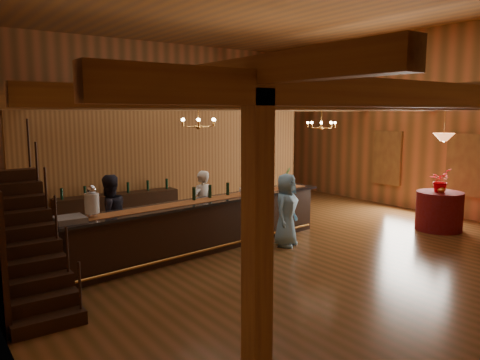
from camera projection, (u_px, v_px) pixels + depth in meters
floor at (264, 238)px, 11.28m from camera, size 14.00×14.00×0.00m
ceiling at (266, 1)px, 10.50m from camera, size 14.00×14.00×0.00m
wall_back at (141, 120)px, 16.52m from camera, size 12.00×0.10×5.50m
wall_right at (418, 121)px, 14.35m from camera, size 0.10×14.00×5.50m
beam_grid at (252, 103)px, 11.23m from camera, size 11.90×13.90×0.39m
support_posts at (279, 175)px, 10.65m from camera, size 9.20×10.20×3.20m
partition_wall at (176, 163)px, 13.58m from camera, size 9.00×0.18×3.10m
window_right_front at (465, 165)px, 13.21m from camera, size 0.12×1.05×1.75m
window_right_back at (388, 158)px, 15.30m from camera, size 0.12×1.05×1.75m
staircase at (25, 241)px, 7.39m from camera, size 1.00×2.80×2.00m
backroom_boxes at (154, 188)px, 15.46m from camera, size 4.10×0.60×1.10m
tasting_bar at (205, 225)px, 10.25m from camera, size 6.76×1.60×1.13m
beverage_dispenser at (92, 202)px, 8.48m from camera, size 0.26×0.26×0.60m
glass_rack_tray at (70, 219)px, 8.12m from camera, size 0.50×0.50×0.10m
raffle_drum at (285, 181)px, 11.78m from camera, size 0.34×0.24×0.30m
bar_bottle_0 at (194, 194)px, 10.12m from camera, size 0.07×0.07×0.30m
bar_bottle_1 at (210, 192)px, 10.41m from camera, size 0.07×0.07×0.30m
bar_bottle_2 at (228, 189)px, 10.76m from camera, size 0.07×0.07×0.30m
backbar_shelf at (119, 211)px, 12.29m from camera, size 3.25×0.57×0.91m
round_table at (439, 211)px, 12.05m from camera, size 1.15×1.15×1.00m
chandelier_left at (198, 122)px, 10.06m from camera, size 0.80×0.80×0.55m
chandelier_right at (321, 124)px, 13.23m from camera, size 0.80×0.80×0.68m
pendant_lamp at (444, 137)px, 11.78m from camera, size 0.52×0.52×0.90m
bartender at (202, 205)px, 11.12m from camera, size 0.68×0.54×1.66m
staff_second at (109, 217)px, 9.68m from camera, size 0.95×0.80×1.75m
guest at (286, 210)px, 10.57m from camera, size 0.96×0.84×1.66m
floor_plant at (282, 186)px, 15.20m from camera, size 0.79×0.68×1.27m
table_flowers at (440, 180)px, 11.91m from camera, size 0.65×0.60×0.60m
table_vase at (442, 187)px, 11.78m from camera, size 0.20×0.20×0.31m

